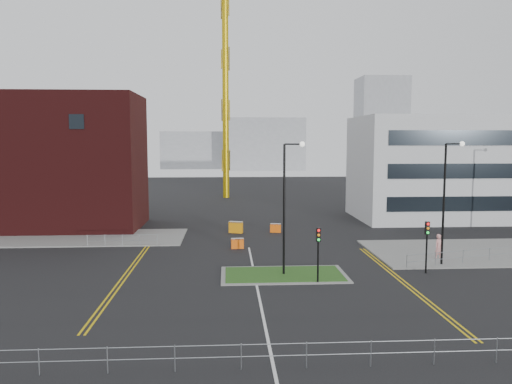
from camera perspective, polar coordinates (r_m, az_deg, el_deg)
ground at (r=27.06m, az=0.83°, el=-14.08°), size 200.00×200.00×0.00m
pavement_left at (r=51.54m, az=-23.98°, el=-4.86°), size 28.00×8.00×0.12m
island_kerb at (r=34.83m, az=3.18°, el=-9.43°), size 8.60×4.60×0.08m
grass_island at (r=34.82m, az=3.18°, el=-9.39°), size 8.00×4.00×0.12m
brick_building at (r=57.43m, az=-24.95°, el=2.99°), size 24.20×10.07×14.24m
office_block at (r=63.83m, az=22.57°, el=2.57°), size 25.00×12.20×12.00m
tower_crane at (r=81.69m, az=0.42°, el=20.00°), size 51.79×13.27×42.48m
streetlamp_island at (r=33.83m, az=3.60°, el=-0.61°), size 1.46×0.36×9.18m
streetlamp_right_near at (r=39.03m, az=21.00°, el=-0.11°), size 1.46×0.36×9.18m
traffic_light_island at (r=32.58m, az=7.13°, el=-5.97°), size 0.28×0.33×3.65m
traffic_light_right at (r=36.72m, az=18.97°, el=-4.89°), size 0.28×0.33×3.65m
railing_front at (r=21.22m, az=2.07°, el=-17.64°), size 24.05×0.05×1.10m
railing_left at (r=45.12m, az=-15.03°, el=-5.14°), size 6.05×0.05×1.10m
centre_line at (r=28.94m, az=0.53°, el=-12.72°), size 0.15×30.00×0.01m
yellow_left_a at (r=37.24m, az=-14.46°, el=-8.64°), size 0.12×24.00×0.01m
yellow_left_b at (r=37.18m, az=-14.00°, el=-8.66°), size 0.12×24.00×0.01m
yellow_right_a at (r=34.62m, az=16.19°, el=-9.81°), size 0.12×20.00×0.01m
yellow_right_b at (r=34.72m, az=16.66°, el=-9.78°), size 0.12×20.00×0.01m
skyline_a at (r=150.28m, az=-18.17°, el=6.33°), size 18.00×12.00×22.00m
skyline_b at (r=155.81m, az=1.02°, el=5.49°), size 24.00×12.00×16.00m
skyline_c at (r=157.56m, az=14.07°, el=7.51°), size 14.00×12.00×28.00m
skyline_d at (r=165.50m, az=-5.50°, el=4.80°), size 30.00×12.00×12.00m
pedestrian at (r=41.46m, az=20.18°, el=-5.92°), size 0.85×0.69×2.01m
barrier_left at (r=42.97m, az=-2.14°, el=-5.84°), size 1.09×0.44×0.90m
barrier_mid at (r=50.37m, az=2.25°, el=-4.09°), size 1.11×0.55×0.90m
barrier_right at (r=50.12m, az=-2.32°, el=-3.98°), size 1.44×0.91×1.15m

